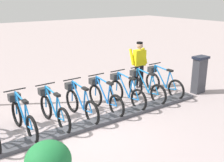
% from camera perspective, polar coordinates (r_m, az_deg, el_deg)
% --- Properties ---
extents(ground_plane, '(60.00, 60.00, 0.00)m').
position_cam_1_polar(ground_plane, '(6.95, -8.31, -10.37)').
color(ground_plane, '#B19E9C').
extents(dock_rail_base, '(0.44, 8.65, 0.10)m').
position_cam_1_polar(dock_rail_base, '(6.92, -8.33, -10.00)').
color(dock_rail_base, '#47474C').
rests_on(dock_rail_base, ground).
extents(payment_kiosk, '(0.36, 0.52, 1.28)m').
position_cam_1_polar(payment_kiosk, '(9.76, 17.72, 1.40)').
color(payment_kiosk, '#38383D').
rests_on(payment_kiosk, ground).
extents(bike_docked_0, '(1.72, 0.54, 1.02)m').
position_cam_1_polar(bike_docked_0, '(9.32, 10.46, -0.29)').
color(bike_docked_0, black).
rests_on(bike_docked_0, ground).
extents(bike_docked_1, '(1.72, 0.54, 1.02)m').
position_cam_1_polar(bike_docked_1, '(8.80, 6.86, -1.19)').
color(bike_docked_1, black).
rests_on(bike_docked_1, ground).
extents(bike_docked_2, '(1.72, 0.54, 1.02)m').
position_cam_1_polar(bike_docked_2, '(8.32, 2.83, -2.19)').
color(bike_docked_2, black).
rests_on(bike_docked_2, ground).
extents(bike_docked_3, '(1.72, 0.54, 1.02)m').
position_cam_1_polar(bike_docked_3, '(7.89, -1.68, -3.29)').
color(bike_docked_3, black).
rests_on(bike_docked_3, ground).
extents(bike_docked_4, '(1.72, 0.54, 1.02)m').
position_cam_1_polar(bike_docked_4, '(7.51, -6.69, -4.49)').
color(bike_docked_4, black).
rests_on(bike_docked_4, ground).
extents(bike_docked_5, '(1.72, 0.54, 1.02)m').
position_cam_1_polar(bike_docked_5, '(7.21, -12.19, -5.76)').
color(bike_docked_5, black).
rests_on(bike_docked_5, ground).
extents(bike_docked_6, '(1.72, 0.54, 1.02)m').
position_cam_1_polar(bike_docked_6, '(6.97, -18.14, -7.07)').
color(bike_docked_6, black).
rests_on(bike_docked_6, ground).
extents(worker_near_rack, '(0.55, 0.68, 1.66)m').
position_cam_1_polar(worker_near_rack, '(9.87, 5.70, 3.78)').
color(worker_near_rack, white).
rests_on(worker_near_rack, ground).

